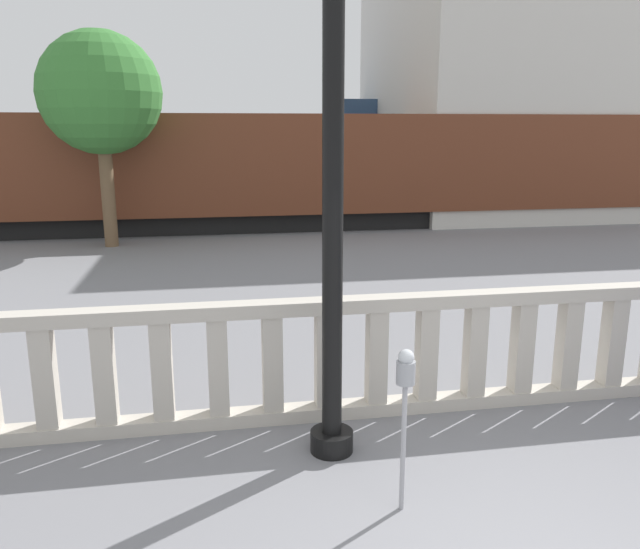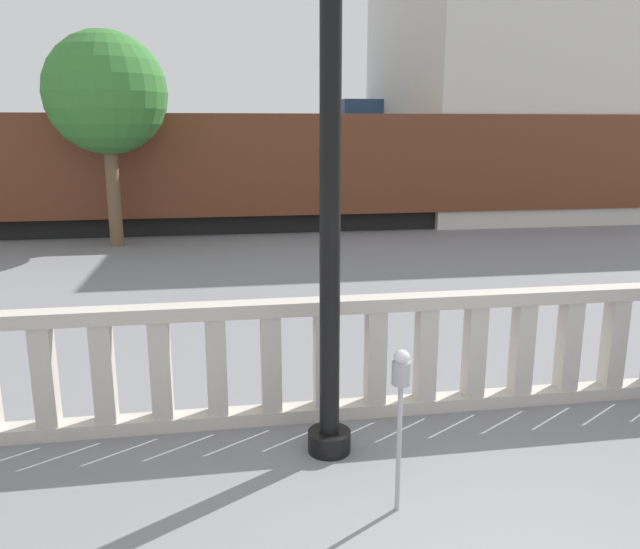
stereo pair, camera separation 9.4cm
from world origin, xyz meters
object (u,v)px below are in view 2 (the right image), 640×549
object	(u,v)px
lamppost	(331,87)
tree_left	(106,94)
parking_meter	(401,386)
train_near	(283,168)
train_far	(139,158)

from	to	relation	value
lamppost	tree_left	bearing A→B (deg)	107.73
parking_meter	train_near	size ratio (longest dim) A/B	0.06
parking_meter	train_far	distance (m)	21.47
lamppost	train_far	distance (m)	20.46
train_far	tree_left	bearing A→B (deg)	-87.52
lamppost	train_far	xyz separation A→B (m)	(-3.97, 20.01, -1.50)
lamppost	parking_meter	world-z (taller)	lamppost
lamppost	parking_meter	xyz separation A→B (m)	(0.38, -1.00, -2.26)
tree_left	lamppost	bearing A→B (deg)	-72.27
parking_meter	tree_left	bearing A→B (deg)	107.96
train_near	tree_left	size ratio (longest dim) A/B	4.45
train_near	train_far	size ratio (longest dim) A/B	1.06
train_near	tree_left	xyz separation A→B (m)	(-4.59, -2.57, 2.01)
train_near	train_far	distance (m)	7.97
lamppost	train_near	xyz separation A→B (m)	(1.00, 13.78, -1.55)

